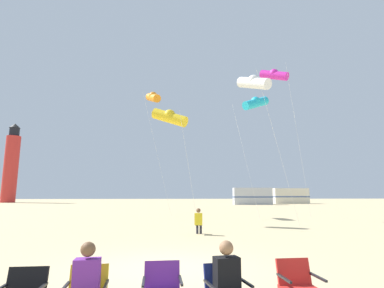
{
  "coord_description": "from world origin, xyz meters",
  "views": [
    {
      "loc": [
        0.12,
        -7.72,
        1.81
      ],
      "look_at": [
        1.56,
        11.69,
        5.04
      ],
      "focal_mm": 28.05,
      "sensor_mm": 36.0,
      "label": 1
    }
  ],
  "objects_px": {
    "camp_chair_purple": "(162,287)",
    "kite_tube_orange": "(153,97)",
    "kite_tube_white": "(254,82)",
    "spectator_yellow_chair": "(85,286)",
    "rv_van_cream": "(290,196)",
    "kite_tube_cyan": "(256,103)",
    "rv_van_silver": "(252,196)",
    "kite_tube_magenta": "(274,75)",
    "camp_chair_red": "(298,283)",
    "kite_tube_gold": "(170,117)",
    "kite_flyer_standing": "(199,220)",
    "lighthouse_distant": "(11,165)",
    "spectator_navy_chair": "(229,283)"
  },
  "relations": [
    {
      "from": "camp_chair_purple",
      "to": "kite_tube_orange",
      "type": "bearing_deg",
      "value": 91.64
    },
    {
      "from": "camp_chair_purple",
      "to": "kite_tube_white",
      "type": "xyz_separation_m",
      "value": [
        5.35,
        13.27,
        8.31
      ]
    },
    {
      "from": "spectator_yellow_chair",
      "to": "rv_van_cream",
      "type": "relative_size",
      "value": 0.18
    },
    {
      "from": "camp_chair_purple",
      "to": "kite_tube_cyan",
      "type": "relative_size",
      "value": 0.08
    },
    {
      "from": "spectator_yellow_chair",
      "to": "rv_van_silver",
      "type": "xyz_separation_m",
      "value": [
        15.17,
        46.64,
        0.78
      ]
    },
    {
      "from": "camp_chair_purple",
      "to": "kite_tube_magenta",
      "type": "bearing_deg",
      "value": 62.7
    },
    {
      "from": "camp_chair_red",
      "to": "kite_tube_gold",
      "type": "bearing_deg",
      "value": 95.06
    },
    {
      "from": "kite_flyer_standing",
      "to": "kite_tube_white",
      "type": "bearing_deg",
      "value": -125.31
    },
    {
      "from": "kite_tube_white",
      "to": "kite_tube_cyan",
      "type": "relative_size",
      "value": 0.98
    },
    {
      "from": "camp_chair_purple",
      "to": "rv_van_cream",
      "type": "bearing_deg",
      "value": 63.66
    },
    {
      "from": "spectator_yellow_chair",
      "to": "lighthouse_distant",
      "type": "xyz_separation_m",
      "value": [
        -32.4,
        61.57,
        7.22
      ]
    },
    {
      "from": "kite_tube_gold",
      "to": "kite_tube_magenta",
      "type": "xyz_separation_m",
      "value": [
        8.71,
        4.42,
        4.98
      ]
    },
    {
      "from": "spectator_yellow_chair",
      "to": "rv_van_silver",
      "type": "bearing_deg",
      "value": 67.47
    },
    {
      "from": "camp_chair_purple",
      "to": "kite_tube_gold",
      "type": "xyz_separation_m",
      "value": [
        0.04,
        14.37,
        6.22
      ]
    },
    {
      "from": "camp_chair_purple",
      "to": "spectator_navy_chair",
      "type": "height_order",
      "value": "spectator_navy_chair"
    },
    {
      "from": "camp_chair_purple",
      "to": "rv_van_cream",
      "type": "xyz_separation_m",
      "value": [
        22.54,
        50.57,
        0.89
      ]
    },
    {
      "from": "camp_chair_red",
      "to": "kite_tube_orange",
      "type": "height_order",
      "value": "kite_tube_orange"
    },
    {
      "from": "kite_tube_gold",
      "to": "rv_van_silver",
      "type": "distance_m",
      "value": 35.37
    },
    {
      "from": "spectator_navy_chair",
      "to": "kite_tube_magenta",
      "type": "bearing_deg",
      "value": 56.72
    },
    {
      "from": "kite_tube_white",
      "to": "camp_chair_purple",
      "type": "bearing_deg",
      "value": -111.97
    },
    {
      "from": "camp_chair_red",
      "to": "kite_tube_gold",
      "type": "relative_size",
      "value": 0.11
    },
    {
      "from": "camp_chair_purple",
      "to": "rv_van_silver",
      "type": "xyz_separation_m",
      "value": [
        14.17,
        46.35,
        0.89
      ]
    },
    {
      "from": "kite_tube_orange",
      "to": "rv_van_silver",
      "type": "bearing_deg",
      "value": 58.05
    },
    {
      "from": "kite_tube_gold",
      "to": "lighthouse_distant",
      "type": "bearing_deg",
      "value": 125.49
    },
    {
      "from": "spectator_yellow_chair",
      "to": "spectator_navy_chair",
      "type": "distance_m",
      "value": 1.91
    },
    {
      "from": "kite_tube_white",
      "to": "kite_tube_gold",
      "type": "xyz_separation_m",
      "value": [
        -5.31,
        1.1,
        -2.08
      ]
    },
    {
      "from": "spectator_yellow_chair",
      "to": "kite_tube_orange",
      "type": "height_order",
      "value": "kite_tube_orange"
    },
    {
      "from": "kite_flyer_standing",
      "to": "kite_tube_orange",
      "type": "relative_size",
      "value": 0.11
    },
    {
      "from": "camp_chair_red",
      "to": "lighthouse_distant",
      "type": "relative_size",
      "value": 0.05
    },
    {
      "from": "rv_van_cream",
      "to": "kite_flyer_standing",
      "type": "bearing_deg",
      "value": -116.38
    },
    {
      "from": "spectator_yellow_chair",
      "to": "camp_chair_red",
      "type": "distance_m",
      "value": 3.04
    },
    {
      "from": "spectator_navy_chair",
      "to": "kite_tube_cyan",
      "type": "distance_m",
      "value": 21.11
    },
    {
      "from": "spectator_yellow_chair",
      "to": "spectator_navy_chair",
      "type": "relative_size",
      "value": 1.0
    },
    {
      "from": "spectator_navy_chair",
      "to": "rv_van_cream",
      "type": "bearing_deg",
      "value": 56.01
    },
    {
      "from": "kite_tube_cyan",
      "to": "kite_tube_gold",
      "type": "distance_m",
      "value": 8.12
    },
    {
      "from": "kite_tube_cyan",
      "to": "kite_tube_orange",
      "type": "bearing_deg",
      "value": 159.3
    },
    {
      "from": "kite_tube_magenta",
      "to": "kite_tube_cyan",
      "type": "bearing_deg",
      "value": -159.98
    },
    {
      "from": "spectator_yellow_chair",
      "to": "kite_tube_orange",
      "type": "relative_size",
      "value": 0.11
    },
    {
      "from": "kite_tube_orange",
      "to": "rv_van_cream",
      "type": "xyz_separation_m",
      "value": [
        24.01,
        29.3,
        -8.9
      ]
    },
    {
      "from": "lighthouse_distant",
      "to": "rv_van_cream",
      "type": "relative_size",
      "value": 2.6
    },
    {
      "from": "kite_tube_cyan",
      "to": "spectator_navy_chair",
      "type": "bearing_deg",
      "value": -107.97
    },
    {
      "from": "kite_tube_cyan",
      "to": "kite_tube_orange",
      "type": "xyz_separation_m",
      "value": [
        -8.36,
        3.16,
        1.29
      ]
    },
    {
      "from": "camp_chair_purple",
      "to": "kite_tube_white",
      "type": "bearing_deg",
      "value": 65.72
    },
    {
      "from": "kite_tube_magenta",
      "to": "kite_tube_gold",
      "type": "bearing_deg",
      "value": -153.12
    },
    {
      "from": "camp_chair_red",
      "to": "rv_van_cream",
      "type": "relative_size",
      "value": 0.13
    },
    {
      "from": "spectator_navy_chair",
      "to": "kite_tube_orange",
      "type": "bearing_deg",
      "value": 85.33
    },
    {
      "from": "kite_tube_gold",
      "to": "rv_van_cream",
      "type": "bearing_deg",
      "value": 58.13
    },
    {
      "from": "kite_tube_gold",
      "to": "camp_chair_purple",
      "type": "bearing_deg",
      "value": -90.16
    },
    {
      "from": "kite_flyer_standing",
      "to": "lighthouse_distant",
      "type": "distance_m",
      "value": 62.98
    },
    {
      "from": "kite_tube_gold",
      "to": "lighthouse_distant",
      "type": "relative_size",
      "value": 0.44
    }
  ]
}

